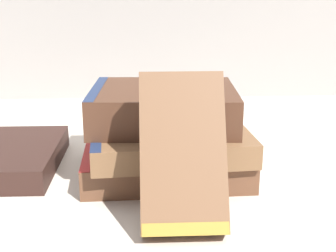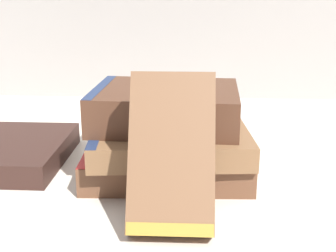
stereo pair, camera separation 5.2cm
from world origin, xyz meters
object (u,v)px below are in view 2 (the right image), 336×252
object	(u,v)px
book_leaning_front	(167,158)
pocket_watch	(186,85)
book_flat_middle	(166,140)
book_flat_bottom	(163,160)
book_flat_top	(162,106)

from	to	relation	value
book_leaning_front	pocket_watch	distance (m)	0.15
book_flat_middle	book_leaning_front	xyz separation A→B (m)	(0.01, -0.12, 0.02)
book_leaning_front	book_flat_middle	bearing A→B (deg)	93.42
book_flat_bottom	book_flat_top	world-z (taller)	book_flat_top
book_flat_middle	book_leaning_front	world-z (taller)	book_leaning_front
book_flat_bottom	book_flat_top	size ratio (longest dim) A/B	1.14
book_flat_bottom	pocket_watch	world-z (taller)	pocket_watch
book_flat_bottom	book_leaning_front	bearing A→B (deg)	-87.02
book_flat_middle	book_leaning_front	bearing A→B (deg)	-91.04
pocket_watch	book_flat_middle	bearing A→B (deg)	-133.60
book_flat_top	pocket_watch	distance (m)	0.04
book_leaning_front	book_flat_top	bearing A→B (deg)	95.61
book_flat_bottom	pocket_watch	size ratio (longest dim) A/B	3.26
book_flat_middle	book_leaning_front	distance (m)	0.12
book_flat_middle	pocket_watch	xyz separation A→B (m)	(0.02, 0.02, 0.06)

